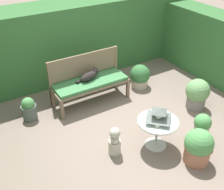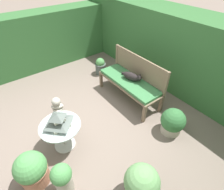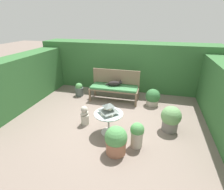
% 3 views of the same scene
% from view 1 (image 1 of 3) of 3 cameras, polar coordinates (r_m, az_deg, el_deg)
% --- Properties ---
extents(ground, '(30.00, 30.00, 0.00)m').
position_cam_1_polar(ground, '(5.14, 3.59, -7.18)').
color(ground, '#75665B').
extents(foliage_hedge_back, '(6.40, 1.00, 1.70)m').
position_cam_1_polar(foliage_hedge_back, '(6.73, -9.09, 10.96)').
color(foliage_hedge_back, '#336633').
rests_on(foliage_hedge_back, ground).
extents(garden_bench, '(1.55, 0.55, 0.49)m').
position_cam_1_polar(garden_bench, '(5.68, -4.36, 2.28)').
color(garden_bench, brown).
rests_on(garden_bench, ground).
extents(bench_backrest, '(1.55, 0.06, 0.98)m').
position_cam_1_polar(bench_backrest, '(5.75, -5.66, 5.72)').
color(bench_backrest, brown).
rests_on(bench_backrest, ground).
extents(cat, '(0.54, 0.28, 0.21)m').
position_cam_1_polar(cat, '(5.65, -4.61, 3.90)').
color(cat, black).
rests_on(cat, garden_bench).
extents(patio_table, '(0.67, 0.67, 0.52)m').
position_cam_1_polar(patio_table, '(4.63, 9.22, -6.29)').
color(patio_table, '#B7B7B2').
rests_on(patio_table, ground).
extents(pagoda_birdhouse, '(0.38, 0.38, 0.25)m').
position_cam_1_polar(pagoda_birdhouse, '(4.50, 9.46, -4.11)').
color(pagoda_birdhouse, beige).
rests_on(pagoda_birdhouse, patio_table).
extents(garden_bust, '(0.23, 0.28, 0.51)m').
position_cam_1_polar(garden_bust, '(4.55, 0.55, -9.44)').
color(garden_bust, '#B7B2A3').
rests_on(garden_bust, ground).
extents(potted_plant_patio_mid, '(0.30, 0.30, 0.46)m').
position_cam_1_polar(potted_plant_patio_mid, '(5.51, -16.55, -2.67)').
color(potted_plant_patio_mid, '#4C5651').
rests_on(potted_plant_patio_mid, ground).
extents(potted_plant_path_edge, '(0.45, 0.45, 0.60)m').
position_cam_1_polar(potted_plant_path_edge, '(4.58, 17.12, -10.01)').
color(potted_plant_path_edge, '#9E664C').
rests_on(potted_plant_path_edge, ground).
extents(potted_plant_bench_right, '(0.47, 0.47, 0.63)m').
position_cam_1_polar(potted_plant_bench_right, '(5.79, 16.92, 0.27)').
color(potted_plant_bench_right, slate).
rests_on(potted_plant_bench_right, ground).
extents(potted_plant_table_near, '(0.45, 0.45, 0.52)m').
position_cam_1_polar(potted_plant_table_near, '(6.33, 5.68, 3.79)').
color(potted_plant_table_near, '#ADA393').
rests_on(potted_plant_table_near, ground).
extents(potted_plant_hedge_corner, '(0.29, 0.29, 0.56)m').
position_cam_1_polar(potted_plant_hedge_corner, '(4.94, 17.75, -6.30)').
color(potted_plant_hedge_corner, '#ADA393').
rests_on(potted_plant_hedge_corner, ground).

